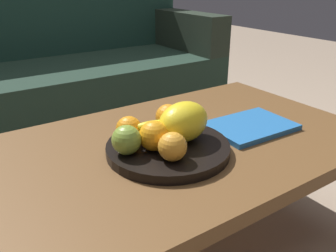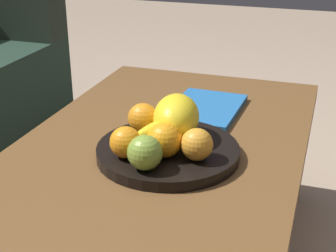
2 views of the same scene
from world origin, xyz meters
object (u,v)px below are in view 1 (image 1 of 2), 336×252
at_px(orange_back, 154,136).
at_px(apple_left, 127,140).
at_px(coffee_table, 168,157).
at_px(orange_left, 172,147).
at_px(banana_bunch, 163,131).
at_px(magazine, 250,126).
at_px(orange_right, 129,129).
at_px(fruit_bowl, 168,148).
at_px(melon_large_front, 183,122).
at_px(couch, 60,80).
at_px(orange_front, 168,117).

height_order(orange_back, apple_left, orange_back).
bearing_deg(coffee_table, orange_left, -118.99).
bearing_deg(banana_bunch, apple_left, -173.56).
bearing_deg(magazine, orange_right, 169.75).
distance_m(fruit_bowl, melon_large_front, 0.08).
bearing_deg(orange_back, couch, 83.88).
xyz_separation_m(fruit_bowl, melon_large_front, (0.05, -0.00, 0.06)).
relative_size(couch, banana_bunch, 10.28).
xyz_separation_m(orange_right, orange_back, (0.03, -0.08, 0.00)).
distance_m(coffee_table, banana_bunch, 0.10).
xyz_separation_m(coffee_table, melon_large_front, (0.02, -0.04, 0.12)).
distance_m(orange_left, orange_right, 0.15).
bearing_deg(orange_right, magazine, -12.50).
xyz_separation_m(coffee_table, apple_left, (-0.14, -0.03, 0.10)).
relative_size(coffee_table, orange_back, 15.47).
relative_size(orange_right, banana_bunch, 0.41).
distance_m(orange_front, banana_bunch, 0.08).
xyz_separation_m(coffee_table, couch, (0.05, 1.12, -0.05)).
distance_m(banana_bunch, magazine, 0.29).
bearing_deg(apple_left, fruit_bowl, -5.92).
relative_size(apple_left, banana_bunch, 0.44).
height_order(couch, fruit_bowl, couch).
bearing_deg(coffee_table, fruit_bowl, -122.78).
bearing_deg(fruit_bowl, orange_front, 55.77).
xyz_separation_m(melon_large_front, orange_back, (-0.09, -0.00, -0.01)).
bearing_deg(magazine, orange_back, -178.33).
distance_m(orange_front, apple_left, 0.18).
relative_size(coffee_table, orange_front, 16.31).
bearing_deg(couch, orange_front, -91.27).
bearing_deg(orange_front, fruit_bowl, -124.23).
distance_m(couch, fruit_bowl, 1.17).
bearing_deg(magazine, coffee_table, 171.55).
bearing_deg(orange_right, orange_back, -69.66).
distance_m(fruit_bowl, orange_left, 0.10).
distance_m(orange_front, orange_left, 0.18).
bearing_deg(banana_bunch, fruit_bowl, -95.18).
relative_size(melon_large_front, apple_left, 2.05).
xyz_separation_m(couch, orange_front, (-0.02, -1.08, 0.15)).
height_order(orange_front, banana_bunch, orange_front).
bearing_deg(orange_front, magazine, -21.21).
relative_size(couch, melon_large_front, 11.32).
relative_size(coffee_table, melon_large_front, 7.83).
bearing_deg(melon_large_front, couch, 88.36).
relative_size(fruit_bowl, magazine, 1.29).
relative_size(fruit_bowl, melon_large_front, 2.14).
bearing_deg(couch, fruit_bowl, -93.87).
bearing_deg(fruit_bowl, coffee_table, 57.22).
xyz_separation_m(orange_left, orange_back, (-0.01, 0.07, 0.00)).
bearing_deg(orange_left, fruit_bowl, 63.03).
distance_m(couch, magazine, 1.20).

